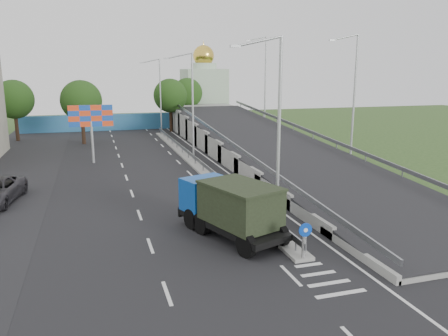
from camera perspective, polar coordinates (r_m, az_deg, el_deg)
name	(u,v)px	position (r m, az deg, el deg)	size (l,w,h in m)	color
ground	(328,283)	(19.07, 13.40, -14.39)	(160.00, 160.00, 0.00)	#2D4C1E
road_surface	(171,178)	(36.09, -6.96, -1.28)	(26.00, 90.00, 0.04)	black
median	(195,165)	(40.47, -3.77, 0.43)	(1.00, 44.00, 0.20)	gray
overpass_ramp	(271,143)	(42.45, 6.12, 3.22)	(10.00, 50.00, 3.50)	gray
median_guardrail	(195,158)	(40.34, -3.78, 1.33)	(0.09, 44.00, 0.71)	gray
sign_bollard	(304,240)	(20.38, 10.46, -9.26)	(0.64, 0.23, 1.67)	black
lamp_post_near	(276,126)	(22.62, 6.76, 5.52)	(2.74, 0.18, 10.08)	#B2B5B7
lamp_post_mid	(191,101)	(41.65, -4.36, 8.70)	(2.74, 0.18, 10.08)	#B2B5B7
lamp_post_far	(159,92)	(61.30, -8.49, 9.78)	(2.74, 0.18, 10.08)	#B2B5B7
blue_wall	(127,122)	(67.16, -12.61, 5.89)	(30.00, 0.50, 2.40)	teal
church	(204,91)	(77.00, -2.64, 10.04)	(7.00, 7.00, 13.80)	#B2CCAD
billboard	(91,119)	(42.80, -16.98, 6.11)	(4.00, 0.24, 5.50)	#B2B5B7
tree_left_mid	(81,101)	(54.70, -18.15, 8.34)	(4.80, 4.80, 7.60)	black
tree_median_far	(170,96)	(63.61, -7.03, 9.35)	(4.80, 4.80, 7.60)	black
tree_left_far	(14,99)	(60.37, -25.75, 8.06)	(4.80, 4.80, 7.60)	black
tree_ramp_far	(187,93)	(71.23, -4.80, 9.72)	(4.80, 4.80, 7.60)	black
dump_truck	(230,206)	(22.88, 0.78, -4.97)	(4.61, 7.21, 2.99)	black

